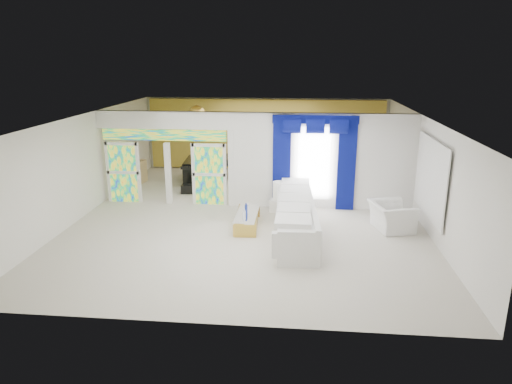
# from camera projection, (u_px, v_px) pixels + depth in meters

# --- Properties ---
(floor) EXTENTS (12.00, 12.00, 0.00)m
(floor) POSITION_uv_depth(u_px,v_px,m) (250.00, 215.00, 14.14)
(floor) COLOR #B7AF9E
(floor) RESTS_ON ground
(dividing_wall) EXTENTS (5.70, 0.18, 3.00)m
(dividing_wall) POSITION_uv_depth(u_px,v_px,m) (322.00, 162.00, 14.47)
(dividing_wall) COLOR white
(dividing_wall) RESTS_ON ground
(dividing_header) EXTENTS (4.30, 0.18, 0.55)m
(dividing_header) POSITION_uv_depth(u_px,v_px,m) (163.00, 120.00, 14.59)
(dividing_header) COLOR white
(dividing_header) RESTS_ON dividing_wall
(stained_panel_left) EXTENTS (0.95, 0.04, 2.00)m
(stained_panel_left) POSITION_uv_depth(u_px,v_px,m) (123.00, 172.00, 15.21)
(stained_panel_left) COLOR #994C3F
(stained_panel_left) RESTS_ON ground
(stained_panel_right) EXTENTS (0.95, 0.04, 2.00)m
(stained_panel_right) POSITION_uv_depth(u_px,v_px,m) (209.00, 174.00, 14.94)
(stained_panel_right) COLOR #994C3F
(stained_panel_right) RESTS_ON ground
(stained_transom) EXTENTS (4.00, 0.05, 0.35)m
(stained_transom) POSITION_uv_depth(u_px,v_px,m) (164.00, 135.00, 14.72)
(stained_transom) COLOR #994C3F
(stained_transom) RESTS_ON dividing_header
(window_pane) EXTENTS (1.00, 0.02, 2.30)m
(window_pane) POSITION_uv_depth(u_px,v_px,m) (314.00, 164.00, 14.41)
(window_pane) COLOR white
(window_pane) RESTS_ON dividing_wall
(blue_drape_left) EXTENTS (0.55, 0.10, 2.80)m
(blue_drape_left) POSITION_uv_depth(u_px,v_px,m) (282.00, 165.00, 14.49)
(blue_drape_left) COLOR #040344
(blue_drape_left) RESTS_ON ground
(blue_drape_right) EXTENTS (0.55, 0.10, 2.80)m
(blue_drape_right) POSITION_uv_depth(u_px,v_px,m) (347.00, 166.00, 14.30)
(blue_drape_right) COLOR #040344
(blue_drape_right) RESTS_ON ground
(blue_pelmet) EXTENTS (2.60, 0.12, 0.25)m
(blue_pelmet) POSITION_uv_depth(u_px,v_px,m) (315.00, 119.00, 14.00)
(blue_pelmet) COLOR #040344
(blue_pelmet) RESTS_ON dividing_wall
(wall_mirror) EXTENTS (0.04, 2.70, 1.90)m
(wall_mirror) POSITION_uv_depth(u_px,v_px,m) (431.00, 178.00, 12.29)
(wall_mirror) COLOR white
(wall_mirror) RESTS_ON ground
(gold_curtains) EXTENTS (9.70, 0.12, 2.90)m
(gold_curtains) POSITION_uv_depth(u_px,v_px,m) (265.00, 135.00, 19.35)
(gold_curtains) COLOR #B4892B
(gold_curtains) RESTS_ON ground
(white_sofa) EXTENTS (1.24, 4.66, 0.88)m
(white_sofa) POSITION_uv_depth(u_px,v_px,m) (295.00, 217.00, 12.70)
(white_sofa) COLOR white
(white_sofa) RESTS_ON ground
(coffee_table) EXTENTS (0.68, 1.78, 0.39)m
(coffee_table) POSITION_uv_depth(u_px,v_px,m) (247.00, 220.00, 13.18)
(coffee_table) COLOR #B59538
(coffee_table) RESTS_ON ground
(console_table) EXTENTS (1.15, 0.43, 0.38)m
(console_table) POSITION_uv_depth(u_px,v_px,m) (288.00, 206.00, 14.41)
(console_table) COLOR white
(console_table) RESTS_ON ground
(table_lamp) EXTENTS (0.36, 0.36, 0.58)m
(table_lamp) POSITION_uv_depth(u_px,v_px,m) (279.00, 191.00, 14.31)
(table_lamp) COLOR white
(table_lamp) RESTS_ON console_table
(armchair) EXTENTS (1.28, 1.39, 0.76)m
(armchair) POSITION_uv_depth(u_px,v_px,m) (391.00, 216.00, 12.90)
(armchair) COLOR white
(armchair) RESTS_ON ground
(grand_piano) EXTENTS (1.45, 1.82, 0.87)m
(grand_piano) POSITION_uv_depth(u_px,v_px,m) (203.00, 170.00, 17.85)
(grand_piano) COLOR black
(grand_piano) RESTS_ON ground
(piano_bench) EXTENTS (0.92, 0.42, 0.30)m
(piano_bench) POSITION_uv_depth(u_px,v_px,m) (194.00, 189.00, 16.40)
(piano_bench) COLOR black
(piano_bench) RESTS_ON ground
(tv_console) EXTENTS (0.66, 0.62, 0.85)m
(tv_console) POSITION_uv_depth(u_px,v_px,m) (137.00, 171.00, 17.76)
(tv_console) COLOR #A27951
(tv_console) RESTS_ON ground
(chandelier) EXTENTS (0.60, 0.60, 0.60)m
(chandelier) POSITION_uv_depth(u_px,v_px,m) (197.00, 114.00, 16.85)
(chandelier) COLOR gold
(chandelier) RESTS_ON ceiling
(decanters) EXTENTS (0.14, 0.63, 0.24)m
(decanters) POSITION_uv_depth(u_px,v_px,m) (246.00, 210.00, 13.14)
(decanters) COLOR silver
(decanters) RESTS_ON coffee_table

